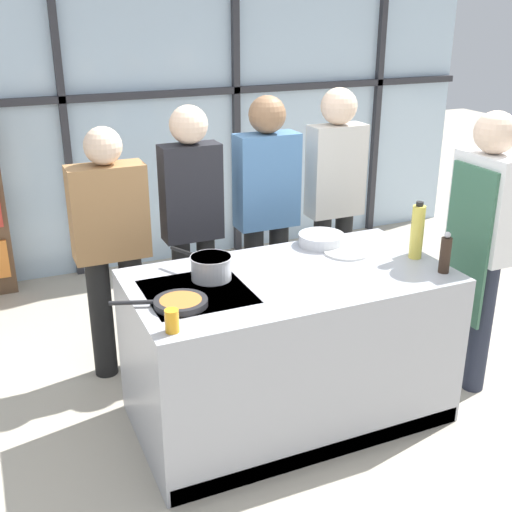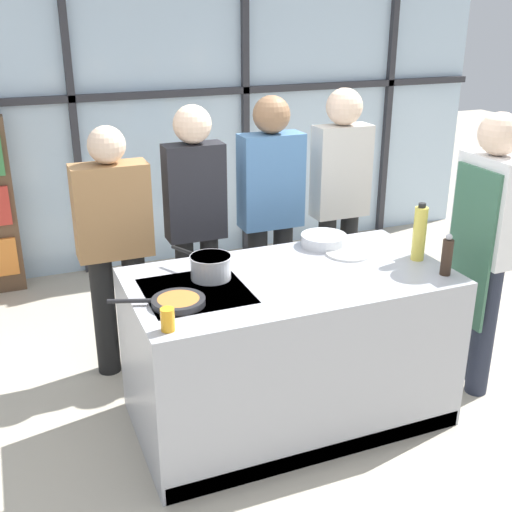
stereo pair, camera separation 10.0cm
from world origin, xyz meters
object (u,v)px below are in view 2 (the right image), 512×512
object	(u,v)px
spectator_far_left	(115,240)
spectator_center_right	(271,207)
oil_bottle	(419,233)
saucepan	(210,266)
mixing_bowl	(324,240)
frying_pan	(177,301)
spectator_far_right	(340,195)
spectator_center_left	(196,216)
chef	(484,239)
pepper_grinder	(447,256)
juice_glass_near	(168,320)
white_plate	(349,253)

from	to	relation	value
spectator_far_left	spectator_center_right	distance (m)	1.06
oil_bottle	saucepan	bearing A→B (deg)	171.03
spectator_far_left	mixing_bowl	size ratio (longest dim) A/B	5.77
spectator_far_left	frying_pan	bearing A→B (deg)	96.73
saucepan	spectator_far_right	bearing A→B (deg)	32.34
spectator_center_left	saucepan	xyz separation A→B (m)	(-0.15, -0.76, -0.03)
chef	mixing_bowl	xyz separation A→B (m)	(-0.81, 0.47, -0.06)
chef	pepper_grinder	bearing A→B (deg)	113.69
frying_pan	mixing_bowl	size ratio (longest dim) A/B	1.65
mixing_bowl	pepper_grinder	xyz separation A→B (m)	(0.40, -0.65, 0.07)
chef	mixing_bowl	world-z (taller)	chef
juice_glass_near	spectator_far_right	bearing A→B (deg)	38.68
white_plate	pepper_grinder	xyz separation A→B (m)	(0.33, -0.47, 0.10)
mixing_bowl	pepper_grinder	bearing A→B (deg)	-58.06
saucepan	mixing_bowl	bearing A→B (deg)	15.30
juice_glass_near	spectator_center_left	bearing A→B (deg)	67.72
frying_pan	white_plate	size ratio (longest dim) A/B	1.68
chef	saucepan	distance (m)	1.62
spectator_far_right	spectator_center_right	bearing A→B (deg)	0.00
oil_bottle	chef	bearing A→B (deg)	-8.89
spectator_center_left	white_plate	bearing A→B (deg)	134.61
saucepan	juice_glass_near	distance (m)	0.61
saucepan	pepper_grinder	world-z (taller)	pepper_grinder
mixing_bowl	oil_bottle	distance (m)	0.58
saucepan	mixing_bowl	world-z (taller)	saucepan
spectator_far_left	saucepan	world-z (taller)	spectator_far_left
white_plate	chef	bearing A→B (deg)	-21.28
spectator_center_right	white_plate	bearing A→B (deg)	104.68
chef	saucepan	world-z (taller)	chef
chef	pepper_grinder	world-z (taller)	chef
saucepan	white_plate	bearing A→B (deg)	2.32
saucepan	oil_bottle	xyz separation A→B (m)	(1.19, -0.19, 0.09)
chef	juice_glass_near	bearing A→B (deg)	96.93
white_plate	spectator_far_left	bearing A→B (deg)	149.70
spectator_center_left	frying_pan	xyz separation A→B (m)	(-0.41, -1.01, -0.08)
spectator_center_right	oil_bottle	distance (m)	1.08
chef	oil_bottle	bearing A→B (deg)	81.11
white_plate	oil_bottle	world-z (taller)	oil_bottle
spectator_center_left	juice_glass_near	world-z (taller)	spectator_center_left
pepper_grinder	oil_bottle	bearing A→B (deg)	92.36
frying_pan	white_plate	xyz separation A→B (m)	(1.12, 0.28, -0.01)
spectator_far_left	spectator_center_right	xyz separation A→B (m)	(1.05, 0.00, 0.09)
spectator_far_right	saucepan	size ratio (longest dim) A/B	4.56
white_plate	pepper_grinder	bearing A→B (deg)	-54.42
frying_pan	juice_glass_near	world-z (taller)	juice_glass_near
mixing_bowl	spectator_far_left	bearing A→B (deg)	155.11
chef	spectator_far_left	xyz separation A→B (m)	(-1.98, 1.01, -0.08)
oil_bottle	juice_glass_near	bearing A→B (deg)	-168.91
spectator_center_left	mixing_bowl	world-z (taller)	spectator_center_left
chef	spectator_far_right	distance (m)	1.09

